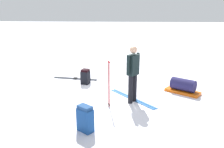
{
  "coord_description": "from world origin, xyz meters",
  "views": [
    {
      "loc": [
        7.05,
        0.45,
        2.73
      ],
      "look_at": [
        0.0,
        0.0,
        0.7
      ],
      "focal_mm": 37.09,
      "sensor_mm": 36.0,
      "label": 1
    }
  ],
  "objects_px": {
    "backpack_large_dark": "(85,77)",
    "backpack_bright": "(85,119)",
    "ski_pair_near": "(75,79)",
    "ski_poles_planted_near": "(109,82)",
    "gear_sled": "(183,86)",
    "ski_pair_far": "(132,98)",
    "skier_standing": "(133,71)"
  },
  "relations": [
    {
      "from": "backpack_bright",
      "to": "ski_poles_planted_near",
      "type": "relative_size",
      "value": 0.47
    },
    {
      "from": "backpack_large_dark",
      "to": "backpack_bright",
      "type": "distance_m",
      "value": 3.47
    },
    {
      "from": "ski_pair_near",
      "to": "gear_sled",
      "type": "distance_m",
      "value": 4.13
    },
    {
      "from": "ski_pair_near",
      "to": "gear_sled",
      "type": "relative_size",
      "value": 1.54
    },
    {
      "from": "ski_pair_near",
      "to": "ski_poles_planted_near",
      "type": "relative_size",
      "value": 1.35
    },
    {
      "from": "skier_standing",
      "to": "backpack_bright",
      "type": "distance_m",
      "value": 2.2
    },
    {
      "from": "skier_standing",
      "to": "ski_pair_far",
      "type": "xyz_separation_m",
      "value": [
        -0.24,
        0.01,
        -0.94
      ]
    },
    {
      "from": "skier_standing",
      "to": "ski_poles_planted_near",
      "type": "height_order",
      "value": "skier_standing"
    },
    {
      "from": "ski_pair_near",
      "to": "ski_poles_planted_near",
      "type": "distance_m",
      "value": 3.09
    },
    {
      "from": "backpack_large_dark",
      "to": "ski_pair_far",
      "type": "bearing_deg",
      "value": 50.88
    },
    {
      "from": "skier_standing",
      "to": "backpack_bright",
      "type": "relative_size",
      "value": 2.7
    },
    {
      "from": "backpack_large_dark",
      "to": "ski_poles_planted_near",
      "type": "relative_size",
      "value": 0.42
    },
    {
      "from": "skier_standing",
      "to": "backpack_large_dark",
      "type": "xyz_separation_m",
      "value": [
        -1.63,
        -1.7,
        -0.68
      ]
    },
    {
      "from": "ski_pair_far",
      "to": "backpack_bright",
      "type": "bearing_deg",
      "value": -28.76
    },
    {
      "from": "gear_sled",
      "to": "backpack_bright",
      "type": "bearing_deg",
      "value": -46.4
    },
    {
      "from": "ski_pair_far",
      "to": "backpack_bright",
      "type": "height_order",
      "value": "backpack_bright"
    },
    {
      "from": "skier_standing",
      "to": "backpack_large_dark",
      "type": "relative_size",
      "value": 3.07
    },
    {
      "from": "skier_standing",
      "to": "ski_pair_near",
      "type": "relative_size",
      "value": 0.95
    },
    {
      "from": "backpack_bright",
      "to": "ski_pair_near",
      "type": "bearing_deg",
      "value": -164.45
    },
    {
      "from": "ski_pair_near",
      "to": "backpack_large_dark",
      "type": "height_order",
      "value": "backpack_large_dark"
    },
    {
      "from": "ski_poles_planted_near",
      "to": "backpack_large_dark",
      "type": "bearing_deg",
      "value": -152.87
    },
    {
      "from": "skier_standing",
      "to": "gear_sled",
      "type": "bearing_deg",
      "value": 117.5
    },
    {
      "from": "ski_pair_near",
      "to": "gear_sled",
      "type": "xyz_separation_m",
      "value": [
        1.32,
        3.91,
        0.21
      ]
    },
    {
      "from": "ski_poles_planted_near",
      "to": "gear_sled",
      "type": "bearing_deg",
      "value": 118.01
    },
    {
      "from": "ski_poles_planted_near",
      "to": "gear_sled",
      "type": "distance_m",
      "value": 2.73
    },
    {
      "from": "ski_pair_far",
      "to": "backpack_large_dark",
      "type": "bearing_deg",
      "value": -129.12
    },
    {
      "from": "ski_poles_planted_near",
      "to": "ski_pair_near",
      "type": "bearing_deg",
      "value": -149.07
    },
    {
      "from": "ski_pair_near",
      "to": "gear_sled",
      "type": "bearing_deg",
      "value": 71.32
    },
    {
      "from": "ski_pair_far",
      "to": "gear_sled",
      "type": "xyz_separation_m",
      "value": [
        -0.64,
        1.69,
        0.21
      ]
    },
    {
      "from": "gear_sled",
      "to": "backpack_large_dark",
      "type": "bearing_deg",
      "value": -102.5
    },
    {
      "from": "skier_standing",
      "to": "ski_poles_planted_near",
      "type": "relative_size",
      "value": 1.27
    },
    {
      "from": "ski_pair_near",
      "to": "ski_poles_planted_near",
      "type": "xyz_separation_m",
      "value": [
        2.58,
        1.54,
        0.73
      ]
    }
  ]
}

